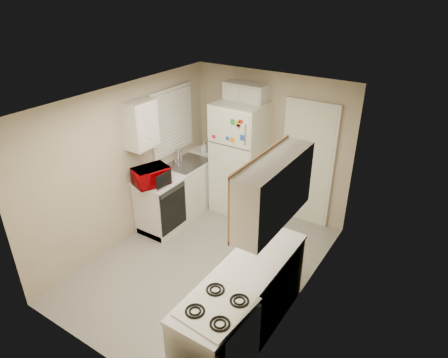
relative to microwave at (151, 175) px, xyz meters
The scene contains 19 objects.
floor 1.52m from the microwave, ahead, with size 3.80×3.80×0.00m, color #ABA9A1.
ceiling 1.74m from the microwave, ahead, with size 3.80×3.80×0.00m, color white.
wall_left 0.39m from the microwave, 152.41° to the right, with size 3.80×3.80×0.00m, color #BBAC8F.
wall_right 2.49m from the microwave, ahead, with size 3.80×3.80×0.00m, color #BBAC8F.
wall_back 2.05m from the microwave, 58.02° to the left, with size 2.80×2.80×0.00m, color #BBAC8F.
wall_front 2.34m from the microwave, 62.34° to the right, with size 2.80×2.80×0.00m, color #BBAC8F.
left_counter 0.95m from the microwave, 91.35° to the left, with size 0.60×1.80×0.90m, color silver.
dishwasher 0.64m from the microwave, 26.20° to the left, with size 0.03×0.58×0.72m, color black.
sink 0.90m from the microwave, 91.12° to the left, with size 0.54×0.74×0.16m, color gray.
microwave is the anchor object (origin of this frame).
soap_bottle 1.42m from the microwave, 91.68° to the left, with size 0.10×0.10×0.21m, color white.
window_blinds 1.08m from the microwave, 107.41° to the left, with size 0.10×0.98×1.08m, color silver.
upper_cabinet_left 0.77m from the microwave, 162.05° to the left, with size 0.30×0.45×0.70m, color silver.
refrigerator 1.60m from the microwave, 63.91° to the left, with size 0.79×0.77×1.93m, color silver.
cabinet_over_fridge 1.97m from the microwave, 66.69° to the left, with size 0.70×0.30×0.40m, color silver.
interior_door 2.46m from the microwave, 43.54° to the left, with size 0.86×0.06×2.08m, color silver.
right_counter 2.46m from the microwave, 23.87° to the right, with size 0.60×2.00×0.90m, color silver.
stove 2.77m from the microwave, 34.60° to the right, with size 0.56×0.69×0.84m, color silver.
upper_cabinet_right 2.54m from the microwave, 15.93° to the right, with size 0.30×1.20×0.70m, color silver.
Camera 1 is at (2.73, -3.70, 3.72)m, focal length 32.00 mm.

